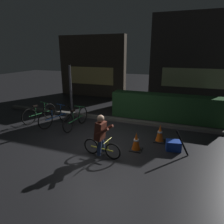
{
  "coord_description": "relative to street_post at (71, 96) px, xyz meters",
  "views": [
    {
      "loc": [
        2.48,
        -5.48,
        2.91
      ],
      "look_at": [
        0.2,
        0.6,
        0.9
      ],
      "focal_mm": 31.87,
      "sensor_mm": 36.0,
      "label": 1
    }
  ],
  "objects": [
    {
      "name": "closed_umbrella",
      "position": [
        4.32,
        -1.15,
        -0.8
      ],
      "size": [
        0.44,
        0.13,
        0.78
      ],
      "primitive_type": "cylinder",
      "rotation": [
        0.0,
        0.48,
        3.33
      ],
      "color": "black",
      "rests_on": "ground"
    },
    {
      "name": "traffic_cone_near",
      "position": [
        3.01,
        -1.3,
        -0.91
      ],
      "size": [
        0.36,
        0.36,
        0.58
      ],
      "color": "black",
      "rests_on": "ground"
    },
    {
      "name": "blue_crate",
      "position": [
        4.08,
        -0.9,
        -1.04
      ],
      "size": [
        0.49,
        0.39,
        0.3
      ],
      "primitive_type": "cube",
      "rotation": [
        0.0,
        0.0,
        0.18
      ],
      "color": "#193DB7",
      "rests_on": "ground"
    },
    {
      "name": "sidewalk_curb",
      "position": [
        1.77,
        1.0,
        -1.13
      ],
      "size": [
        12.0,
        0.24,
        0.12
      ],
      "primitive_type": "cube",
      "color": "#56544F",
      "rests_on": "ground"
    },
    {
      "name": "ground_plane",
      "position": [
        1.77,
        -1.2,
        -1.19
      ],
      "size": [
        40.0,
        40.0,
        0.0
      ],
      "primitive_type": "plane",
      "color": "black"
    },
    {
      "name": "storefront_left",
      "position": [
        -1.64,
        5.3,
        0.74
      ],
      "size": [
        4.5,
        0.54,
        3.86
      ],
      "color": "#42382D",
      "rests_on": "ground"
    },
    {
      "name": "parked_bike_center_left",
      "position": [
        0.35,
        -0.31,
        -0.83
      ],
      "size": [
        0.46,
        1.74,
        0.8
      ],
      "rotation": [
        0.0,
        0.0,
        1.54
      ],
      "color": "black",
      "rests_on": "ground"
    },
    {
      "name": "parked_bike_left_mid",
      "position": [
        -0.56,
        -0.33,
        -0.82
      ],
      "size": [
        0.5,
        1.71,
        0.8
      ],
      "rotation": [
        0.0,
        0.0,
        1.35
      ],
      "color": "black",
      "rests_on": "ground"
    },
    {
      "name": "cyclist",
      "position": [
        2.17,
        -1.99,
        -0.56
      ],
      "size": [
        1.19,
        0.56,
        1.25
      ],
      "rotation": [
        0.0,
        0.0,
        -0.11
      ],
      "color": "black",
      "rests_on": "ground"
    },
    {
      "name": "hedge_row",
      "position": [
        3.57,
        1.9,
        -0.63
      ],
      "size": [
        4.8,
        0.7,
        1.12
      ],
      "primitive_type": "cube",
      "color": "#214723",
      "rests_on": "ground"
    },
    {
      "name": "street_post",
      "position": [
        0.0,
        0.0,
        0.0
      ],
      "size": [
        0.1,
        0.1,
        2.37
      ],
      "primitive_type": "cylinder",
      "color": "#2D2D33",
      "rests_on": "ground"
    },
    {
      "name": "parked_bike_leftmost",
      "position": [
        -1.48,
        -0.21,
        -0.84
      ],
      "size": [
        0.52,
        1.63,
        0.77
      ],
      "rotation": [
        0.0,
        0.0,
        1.32
      ],
      "color": "black",
      "rests_on": "ground"
    },
    {
      "name": "storefront_right",
      "position": [
        4.66,
        6.0,
        1.29
      ],
      "size": [
        5.25,
        0.54,
        4.99
      ],
      "color": "#383330",
      "rests_on": "ground"
    },
    {
      "name": "traffic_cone_far",
      "position": [
        3.6,
        -0.44,
        -0.9
      ],
      "size": [
        0.36,
        0.36,
        0.6
      ],
      "color": "black",
      "rests_on": "ground"
    }
  ]
}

